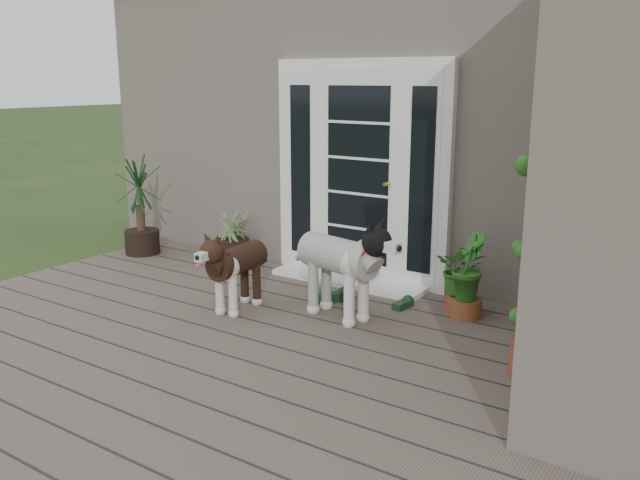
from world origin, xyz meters
The scene contains 14 objects.
deck centered at (0.00, 0.40, 0.06)m, with size 6.20×4.60×0.12m, color #6B5B4C.
house_main centered at (0.00, 4.65, 1.55)m, with size 7.40×4.00×3.10m, color #665E54.
door_unit centered at (-0.20, 2.60, 1.19)m, with size 1.90×0.14×2.15m, color white.
door_step centered at (-0.20, 2.40, 0.14)m, with size 1.60×0.40×0.05m, color white.
brindle_dog centered at (-0.59, 1.20, 0.44)m, with size 0.33×0.78×0.65m, color #341D12, non-canonical shape.
white_dog centered at (0.24, 1.52, 0.51)m, with size 0.41×0.95×0.79m, color silver, non-canonical shape.
spider_plant centered at (-1.69, 2.40, 0.43)m, with size 0.59×0.59×0.63m, color #829E61, non-canonical shape.
yucca centered at (-2.75, 2.03, 0.66)m, with size 0.74×0.74×1.07m, color #113314, non-canonical shape.
herb_a centered at (1.04, 2.23, 0.39)m, with size 0.42×0.42×0.53m, color #195A1A.
herb_b centered at (1.13, 2.13, 0.38)m, with size 0.35×0.35×0.52m, color #1E5217.
herb_c centered at (2.08, 2.14, 0.44)m, with size 0.41×0.41×0.63m, color #285919.
sapling centered at (1.93, 1.31, 0.89)m, with size 0.45×0.45×1.53m, color #1F631C, non-canonical shape.
clog_left centered at (0.59, 2.04, 0.16)m, with size 0.12×0.26×0.08m, color black, non-canonical shape.
clog_right centered at (-0.02, 1.85, 0.17)m, with size 0.16×0.34×0.10m, color black, non-canonical shape.
Camera 1 is at (3.05, -2.94, 2.10)m, focal length 37.13 mm.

